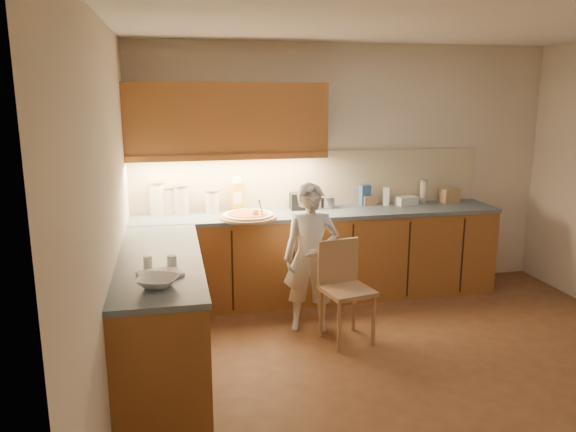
# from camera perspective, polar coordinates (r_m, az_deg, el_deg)

# --- Properties ---
(room) EXTENTS (4.54, 4.50, 2.62)m
(room) POSITION_cam_1_polar(r_m,az_deg,el_deg) (4.16, 14.45, 6.02)
(room) COLOR brown
(room) RESTS_ON ground
(l_counter) EXTENTS (3.77, 2.62, 0.92)m
(l_counter) POSITION_cam_1_polar(r_m,az_deg,el_deg) (5.30, -1.41, -5.64)
(l_counter) COLOR #975E2C
(l_counter) RESTS_ON ground
(backsplash) EXTENTS (3.75, 0.02, 0.58)m
(backsplash) POSITION_cam_1_polar(r_m,az_deg,el_deg) (5.94, 2.44, 3.80)
(backsplash) COLOR beige
(backsplash) RESTS_ON l_counter
(upper_cabinets) EXTENTS (1.95, 0.36, 0.73)m
(upper_cabinets) POSITION_cam_1_polar(r_m,az_deg,el_deg) (5.56, -6.23, 9.74)
(upper_cabinets) COLOR #975E2C
(upper_cabinets) RESTS_ON ground
(pizza_on_board) EXTENTS (0.55, 0.55, 0.22)m
(pizza_on_board) POSITION_cam_1_polar(r_m,az_deg,el_deg) (5.41, -4.05, 0.01)
(pizza_on_board) COLOR #A98054
(pizza_on_board) RESTS_ON l_counter
(child) EXTENTS (0.56, 0.44, 1.34)m
(child) POSITION_cam_1_polar(r_m,az_deg,el_deg) (5.01, 2.33, -4.24)
(child) COLOR silver
(child) RESTS_ON ground
(wooden_chair) EXTENTS (0.46, 0.46, 0.87)m
(wooden_chair) POSITION_cam_1_polar(r_m,az_deg,el_deg) (4.89, 5.67, -6.82)
(wooden_chair) COLOR tan
(wooden_chair) RESTS_ON ground
(mixing_bowl) EXTENTS (0.33, 0.33, 0.06)m
(mixing_bowl) POSITION_cam_1_polar(r_m,az_deg,el_deg) (3.65, -13.11, -6.51)
(mixing_bowl) COLOR white
(mixing_bowl) RESTS_ON l_counter
(canister_a) EXTENTS (0.16, 0.16, 0.33)m
(canister_a) POSITION_cam_1_polar(r_m,az_deg,el_deg) (5.69, -13.12, 1.79)
(canister_a) COLOR white
(canister_a) RESTS_ON l_counter
(canister_b) EXTENTS (0.16, 0.16, 0.27)m
(canister_b) POSITION_cam_1_polar(r_m,az_deg,el_deg) (5.70, -11.92, 1.59)
(canister_b) COLOR beige
(canister_b) RESTS_ON l_counter
(canister_c) EXTENTS (0.16, 0.16, 0.29)m
(canister_c) POSITION_cam_1_polar(r_m,az_deg,el_deg) (5.67, -10.81, 1.67)
(canister_c) COLOR silver
(canister_c) RESTS_ON l_counter
(canister_d) EXTENTS (0.14, 0.14, 0.23)m
(canister_d) POSITION_cam_1_polar(r_m,az_deg,el_deg) (5.68, -7.71, 1.49)
(canister_d) COLOR white
(canister_d) RESTS_ON l_counter
(oil_jug) EXTENTS (0.14, 0.12, 0.35)m
(oil_jug) POSITION_cam_1_polar(r_m,az_deg,el_deg) (5.71, -5.18, 2.07)
(oil_jug) COLOR gold
(oil_jug) RESTS_ON l_counter
(toaster) EXTENTS (0.27, 0.16, 0.18)m
(toaster) POSITION_cam_1_polar(r_m,az_deg,el_deg) (5.80, 1.56, 1.54)
(toaster) COLOR black
(toaster) RESTS_ON l_counter
(steel_pot) EXTENTS (0.16, 0.16, 0.12)m
(steel_pot) POSITION_cam_1_polar(r_m,az_deg,el_deg) (5.88, 4.04, 1.40)
(steel_pot) COLOR #A6A6AB
(steel_pot) RESTS_ON l_counter
(blue_box) EXTENTS (0.12, 0.10, 0.22)m
(blue_box) POSITION_cam_1_polar(r_m,az_deg,el_deg) (6.06, 7.80, 2.13)
(blue_box) COLOR #365EA4
(blue_box) RESTS_ON l_counter
(card_box_a) EXTENTS (0.14, 0.10, 0.10)m
(card_box_a) POSITION_cam_1_polar(r_m,az_deg,el_deg) (6.07, 8.23, 1.56)
(card_box_a) COLOR #A37757
(card_box_a) RESTS_ON l_counter
(white_bottle) EXTENTS (0.08, 0.08, 0.19)m
(white_bottle) POSITION_cam_1_polar(r_m,az_deg,el_deg) (6.10, 9.94, 1.99)
(white_bottle) COLOR white
(white_bottle) RESTS_ON l_counter
(flat_pack) EXTENTS (0.24, 0.19, 0.09)m
(flat_pack) POSITION_cam_1_polar(r_m,az_deg,el_deg) (6.17, 11.91, 1.55)
(flat_pack) COLOR silver
(flat_pack) RESTS_ON l_counter
(tall_jar) EXTENTS (0.08, 0.08, 0.25)m
(tall_jar) POSITION_cam_1_polar(r_m,az_deg,el_deg) (6.29, 13.60, 2.45)
(tall_jar) COLOR beige
(tall_jar) RESTS_ON l_counter
(card_box_b) EXTENTS (0.21, 0.18, 0.15)m
(card_box_b) POSITION_cam_1_polar(r_m,az_deg,el_deg) (6.41, 16.06, 2.02)
(card_box_b) COLOR tan
(card_box_b) RESTS_ON l_counter
(dough_cloth) EXTENTS (0.32, 0.29, 0.02)m
(dough_cloth) POSITION_cam_1_polar(r_m,az_deg,el_deg) (3.87, -12.86, -5.72)
(dough_cloth) COLOR white
(dough_cloth) RESTS_ON l_counter
(spice_jar_a) EXTENTS (0.07, 0.07, 0.08)m
(spice_jar_a) POSITION_cam_1_polar(r_m,az_deg,el_deg) (4.04, -14.06, -4.55)
(spice_jar_a) COLOR white
(spice_jar_a) RESTS_ON l_counter
(spice_jar_b) EXTENTS (0.07, 0.07, 0.09)m
(spice_jar_b) POSITION_cam_1_polar(r_m,az_deg,el_deg) (4.00, -11.71, -4.57)
(spice_jar_b) COLOR white
(spice_jar_b) RESTS_ON l_counter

